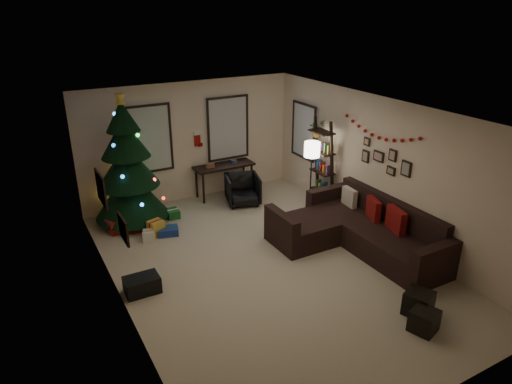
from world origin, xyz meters
TOP-DOWN VIEW (x-y plane):
  - floor at (0.00, 0.00)m, footprint 7.00×7.00m
  - ceiling at (0.00, 0.00)m, footprint 7.00×7.00m
  - wall_back at (0.00, 3.50)m, footprint 5.00×0.00m
  - wall_front at (0.00, -3.50)m, footprint 5.00×0.00m
  - wall_left at (-2.50, 0.00)m, footprint 0.00×7.00m
  - wall_right at (2.50, 0.00)m, footprint 0.00×7.00m
  - window_back_left at (-0.95, 3.47)m, footprint 1.05×0.06m
  - window_back_right at (0.95, 3.47)m, footprint 1.05×0.06m
  - window_right_wall at (2.47, 2.55)m, footprint 0.06×0.90m
  - christmas_tree at (-1.58, 2.88)m, footprint 1.49×1.49m
  - presents at (-1.40, 2.23)m, footprint 1.50×1.01m
  - sofa at (1.81, -0.24)m, footprint 2.09×3.02m
  - pillow_red_a at (2.21, -0.76)m, footprint 0.25×0.51m
  - pillow_red_b at (2.21, -0.18)m, footprint 0.25×0.45m
  - pillow_cream at (2.21, 0.52)m, footprint 0.14×0.40m
  - ottoman_near at (1.25, -2.26)m, footprint 0.49×0.49m
  - ottoman_far at (1.02, -2.57)m, footprint 0.43×0.43m
  - desk at (0.71, 3.22)m, footprint 1.41×0.50m
  - desk_chair at (0.86, 2.57)m, footprint 0.82×0.79m
  - bookshelf at (2.30, 1.54)m, footprint 0.30×0.59m
  - potted_plant at (2.30, 1.85)m, footprint 0.50×0.45m
  - floor_lamp at (1.95, 1.50)m, footprint 0.33×0.33m
  - art_map at (-2.48, 0.88)m, footprint 0.04×0.60m
  - art_abstract at (-2.48, -0.41)m, footprint 0.04×0.45m
  - gallery at (2.48, -0.07)m, footprint 0.03×1.25m
  - garland at (2.45, 0.12)m, footprint 0.08×1.90m
  - stocking_left at (-0.14, 3.56)m, footprint 0.20×0.05m
  - stocking_right at (0.19, 3.48)m, footprint 0.20×0.05m
  - storage_bin at (-2.16, 0.26)m, footprint 0.55×0.37m

SIDE VIEW (x-z plane):
  - floor at x=0.00m, z-range 0.00..0.00m
  - presents at x=-1.40m, z-range -0.03..0.27m
  - storage_bin at x=-2.16m, z-range 0.00..0.27m
  - ottoman_far at x=1.02m, z-range 0.00..0.33m
  - ottoman_near at x=1.25m, z-range 0.00..0.36m
  - sofa at x=1.81m, z-range -0.16..0.76m
  - desk_chair at x=0.86m, z-range 0.00..0.69m
  - pillow_cream at x=2.21m, z-range 0.44..0.82m
  - pillow_red_a at x=2.21m, z-range 0.39..0.89m
  - pillow_red_b at x=2.21m, z-range 0.42..0.86m
  - desk at x=0.71m, z-range 0.29..1.05m
  - bookshelf at x=2.30m, z-range -0.03..2.00m
  - christmas_tree at x=-1.58m, z-range -0.24..2.54m
  - floor_lamp at x=1.95m, z-range 0.53..2.10m
  - wall_left at x=-2.50m, z-range -2.15..4.85m
  - wall_right at x=2.50m, z-range -2.15..4.85m
  - wall_back at x=0.00m, z-range -1.15..3.85m
  - wall_front at x=0.00m, z-range -1.15..3.85m
  - stocking_right at x=0.19m, z-range 1.22..1.58m
  - stocking_left at x=-0.14m, z-range 1.29..1.65m
  - window_right_wall at x=2.47m, z-range 0.85..2.15m
  - art_abstract at x=-2.48m, z-range 1.33..1.68m
  - window_back_left at x=-0.95m, z-range 0.80..2.30m
  - window_back_right at x=0.95m, z-range 0.80..2.30m
  - gallery at x=2.48m, z-range 1.30..1.84m
  - art_map at x=-2.48m, z-range 1.38..1.88m
  - potted_plant at x=2.30m, z-range 1.56..2.05m
  - garland at x=2.45m, z-range 1.91..2.21m
  - ceiling at x=0.00m, z-range 2.70..2.70m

